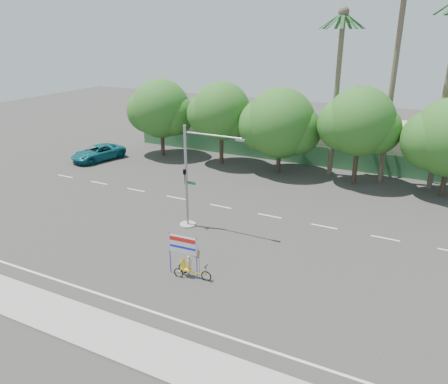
% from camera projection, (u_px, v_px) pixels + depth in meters
% --- Properties ---
extents(ground, '(120.00, 120.00, 0.00)m').
position_uv_depth(ground, '(189.00, 259.00, 25.76)').
color(ground, '#33302D').
rests_on(ground, ground).
extents(sidewalk_near, '(50.00, 2.40, 0.12)m').
position_uv_depth(sidewalk_near, '(103.00, 332.00, 19.47)').
color(sidewalk_near, gray).
rests_on(sidewalk_near, ground).
extents(fence, '(38.00, 0.08, 2.00)m').
position_uv_depth(fence, '(300.00, 154.00, 43.38)').
color(fence, '#336B3D').
rests_on(fence, ground).
extents(building_left, '(12.00, 8.00, 4.00)m').
position_uv_depth(building_left, '(230.00, 126.00, 50.98)').
color(building_left, '#B5AB90').
rests_on(building_left, ground).
extents(building_right, '(14.00, 8.00, 3.60)m').
position_uv_depth(building_right, '(392.00, 145.00, 43.51)').
color(building_right, '#B5AB90').
rests_on(building_right, ground).
extents(tree_far_left, '(7.14, 6.00, 7.96)m').
position_uv_depth(tree_far_left, '(161.00, 110.00, 45.01)').
color(tree_far_left, '#473828').
rests_on(tree_far_left, ground).
extents(tree_left, '(6.66, 5.60, 8.07)m').
position_uv_depth(tree_left, '(221.00, 113.00, 41.97)').
color(tree_left, '#473828').
rests_on(tree_left, ground).
extents(tree_center, '(7.62, 6.40, 7.85)m').
position_uv_depth(tree_center, '(280.00, 125.00, 39.67)').
color(tree_center, '#473828').
rests_on(tree_center, ground).
extents(tree_right, '(6.90, 5.80, 8.36)m').
position_uv_depth(tree_right, '(359.00, 124.00, 36.46)').
color(tree_right, '#473828').
rests_on(tree_right, ground).
extents(palm_tall, '(3.73, 3.79, 17.45)m').
position_uv_depth(palm_tall, '(396.00, 58.00, 35.01)').
color(palm_tall, '#70604C').
rests_on(palm_tall, ground).
extents(palm_short, '(3.73, 3.79, 14.45)m').
position_uv_depth(palm_short, '(338.00, 76.00, 37.46)').
color(palm_short, '#70604C').
rests_on(palm_short, ground).
extents(traffic_signal, '(4.72, 1.10, 7.00)m').
position_uv_depth(traffic_signal, '(190.00, 186.00, 28.98)').
color(traffic_signal, gray).
rests_on(traffic_signal, ground).
extents(trike_billboard, '(2.54, 0.61, 2.49)m').
position_uv_depth(trike_billboard, '(187.00, 260.00, 23.62)').
color(trike_billboard, black).
rests_on(trike_billboard, ground).
extents(pickup_truck, '(3.97, 6.04, 1.54)m').
position_uv_depth(pickup_truck, '(98.00, 153.00, 44.63)').
color(pickup_truck, '#0E5A65').
rests_on(pickup_truck, ground).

